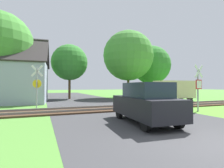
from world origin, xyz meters
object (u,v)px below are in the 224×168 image
object	(u,v)px
stop_sign_near	(198,85)
tree_center	(70,62)
house	(2,81)
tree_right	(128,56)
crossing_sign_far	(37,83)
tree_far	(151,65)
parked_car	(145,103)
mail_truck	(173,90)

from	to	relation	value
stop_sign_near	tree_center	distance (m)	16.11
house	tree_right	size ratio (longest dim) A/B	0.93
crossing_sign_far	tree_far	world-z (taller)	tree_far
house	tree_right	bearing A→B (deg)	13.30
crossing_sign_far	parked_car	size ratio (longest dim) A/B	0.78
crossing_sign_far	house	distance (m)	6.33
stop_sign_near	parked_car	size ratio (longest dim) A/B	0.74
tree_center	parked_car	world-z (taller)	tree_center
tree_center	mail_truck	size ratio (longest dim) A/B	1.38
tree_far	tree_center	xyz separation A→B (m)	(-12.81, -0.34, -0.29)
tree_far	tree_center	distance (m)	12.81
crossing_sign_far	house	xyz separation A→B (m)	(-3.21, 5.45, 0.27)
parked_car	stop_sign_near	bearing A→B (deg)	23.07
mail_truck	parked_car	bearing A→B (deg)	141.13
house	mail_truck	xyz separation A→B (m)	(17.05, -4.05, -0.88)
house	parked_car	world-z (taller)	house
tree_far	crossing_sign_far	bearing A→B (deg)	-150.64
stop_sign_near	crossing_sign_far	xyz separation A→B (m)	(-9.72, 5.70, 0.15)
tree_right	mail_truck	bearing A→B (deg)	-71.16
house	tree_center	world-z (taller)	tree_center
crossing_sign_far	tree_right	bearing A→B (deg)	50.50
tree_far	stop_sign_near	bearing A→B (deg)	-114.29
tree_right	parked_car	bearing A→B (deg)	-114.79
crossing_sign_far	stop_sign_near	bearing A→B (deg)	-13.85
house	parked_car	xyz separation A→B (m)	(7.78, -12.91, -1.22)
tree_center	mail_truck	distance (m)	13.12
tree_right	house	bearing A→B (deg)	-170.84
stop_sign_near	house	size ratio (longest dim) A/B	0.34
tree_far	mail_truck	world-z (taller)	tree_far
parked_car	mail_truck	bearing A→B (deg)	47.89
tree_right	tree_center	bearing A→B (deg)	172.31
crossing_sign_far	tree_center	distance (m)	10.06
crossing_sign_far	tree_right	world-z (taller)	tree_right
tree_right	parked_car	world-z (taller)	tree_right
tree_center	parked_car	bearing A→B (deg)	-86.85
house	tree_center	distance (m)	8.13
crossing_sign_far	parked_car	world-z (taller)	crossing_sign_far
crossing_sign_far	tree_far	bearing A→B (deg)	45.88
stop_sign_near	tree_far	size ratio (longest dim) A/B	0.38
tree_far	tree_right	distance (m)	5.12
house	crossing_sign_far	bearing A→B (deg)	-55.37
tree_right	mail_truck	distance (m)	8.28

